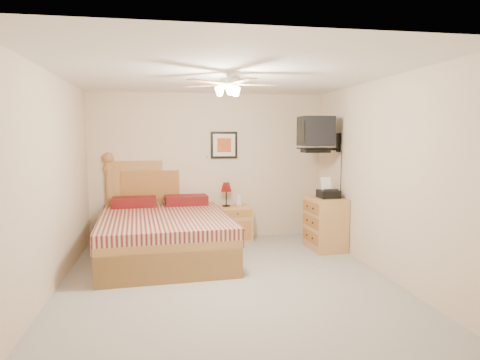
{
  "coord_description": "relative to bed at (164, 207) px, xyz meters",
  "views": [
    {
      "loc": [
        -0.7,
        -5.09,
        1.77
      ],
      "look_at": [
        0.32,
        0.9,
        1.15
      ],
      "focal_mm": 32.0,
      "sensor_mm": 36.0,
      "label": 1
    }
  ],
  "objects": [
    {
      "name": "nightstand",
      "position": [
        1.19,
        0.88,
        -0.47
      ],
      "size": [
        0.56,
        0.43,
        0.58
      ],
      "primitive_type": "cube",
      "rotation": [
        0.0,
        0.0,
        0.05
      ],
      "color": "#C2863F",
      "rests_on": "ground"
    },
    {
      "name": "magazine_lower",
      "position": [
        2.43,
        0.27,
        0.08
      ],
      "size": [
        0.3,
        0.35,
        0.03
      ],
      "primitive_type": "imported",
      "rotation": [
        0.0,
        0.0,
        -0.28
      ],
      "color": "beige",
      "rests_on": "dresser"
    },
    {
      "name": "fax_machine",
      "position": [
        2.52,
        0.04,
        0.22
      ],
      "size": [
        0.32,
        0.34,
        0.32
      ],
      "primitive_type": null,
      "rotation": [
        0.0,
        0.0,
        0.07
      ],
      "color": "black",
      "rests_on": "dresser"
    },
    {
      "name": "wall_back",
      "position": [
        0.76,
        1.13,
        0.49
      ],
      "size": [
        4.0,
        0.04,
        2.5
      ],
      "primitive_type": "cube",
      "color": "beige",
      "rests_on": "ground"
    },
    {
      "name": "wall_right",
      "position": [
        2.76,
        -1.12,
        0.49
      ],
      "size": [
        0.04,
        4.5,
        2.5
      ],
      "primitive_type": "cube",
      "color": "beige",
      "rests_on": "ground"
    },
    {
      "name": "wall_front",
      "position": [
        0.76,
        -3.37,
        0.49
      ],
      "size": [
        4.0,
        0.04,
        2.5
      ],
      "primitive_type": "cube",
      "color": "beige",
      "rests_on": "ground"
    },
    {
      "name": "lotion_bottle",
      "position": [
        1.26,
        0.91,
        -0.05
      ],
      "size": [
        0.12,
        0.12,
        0.25
      ],
      "primitive_type": "imported",
      "rotation": [
        0.0,
        0.0,
        0.25
      ],
      "color": "silver",
      "rests_on": "nightstand"
    },
    {
      "name": "dresser",
      "position": [
        2.49,
        0.07,
        -0.35
      ],
      "size": [
        0.52,
        0.72,
        0.82
      ],
      "primitive_type": "cube",
      "rotation": [
        0.0,
        0.0,
        0.05
      ],
      "color": "#AB8240",
      "rests_on": "ground"
    },
    {
      "name": "floor",
      "position": [
        0.76,
        -1.12,
        -0.76
      ],
      "size": [
        4.5,
        4.5,
        0.0
      ],
      "primitive_type": "plane",
      "color": "gray",
      "rests_on": "ground"
    },
    {
      "name": "table_lamp",
      "position": [
        1.04,
        0.94,
        0.03
      ],
      "size": [
        0.29,
        0.29,
        0.41
      ],
      "primitive_type": null,
      "rotation": [
        0.0,
        0.0,
        0.43
      ],
      "color": "#610703",
      "rests_on": "nightstand"
    },
    {
      "name": "wall_left",
      "position": [
        -1.24,
        -1.12,
        0.49
      ],
      "size": [
        0.04,
        4.5,
        2.5
      ],
      "primitive_type": "cube",
      "color": "beige",
      "rests_on": "ground"
    },
    {
      "name": "ceiling_fan",
      "position": [
        0.76,
        -1.32,
        1.6
      ],
      "size": [
        1.14,
        1.14,
        0.28
      ],
      "primitive_type": null,
      "color": "silver",
      "rests_on": "ceiling"
    },
    {
      "name": "wall_tv",
      "position": [
        2.51,
        0.22,
        1.05
      ],
      "size": [
        0.56,
        0.46,
        0.58
      ],
      "primitive_type": null,
      "color": "black",
      "rests_on": "wall_right"
    },
    {
      "name": "framed_picture",
      "position": [
        1.03,
        1.11,
        0.86
      ],
      "size": [
        0.46,
        0.04,
        0.46
      ],
      "primitive_type": "cube",
      "color": "black",
      "rests_on": "wall_back"
    },
    {
      "name": "bed",
      "position": [
        0.0,
        0.0,
        0.0
      ],
      "size": [
        1.94,
        2.45,
        1.51
      ],
      "primitive_type": null,
      "rotation": [
        0.0,
        0.0,
        0.07
      ],
      "color": "olive",
      "rests_on": "ground"
    },
    {
      "name": "ceiling",
      "position": [
        0.76,
        -1.12,
        1.74
      ],
      "size": [
        4.0,
        4.5,
        0.04
      ],
      "primitive_type": "cube",
      "color": "white",
      "rests_on": "ground"
    },
    {
      "name": "magazine_upper",
      "position": [
        2.47,
        0.26,
        0.1
      ],
      "size": [
        0.27,
        0.33,
        0.02
      ],
      "primitive_type": "imported",
      "rotation": [
        0.0,
        0.0,
        0.18
      ],
      "color": "tan",
      "rests_on": "magazine_lower"
    }
  ]
}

